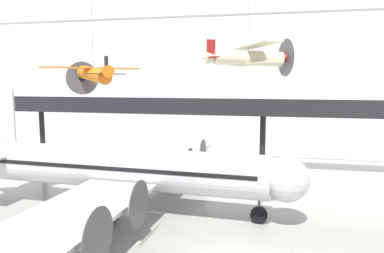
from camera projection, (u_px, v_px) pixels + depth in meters
The scene contains 6 objects.
hangar_back_wall at pixel (267, 72), 54.08m from camera, with size 140.00×3.00×24.15m.
mezzanine_walkway at pixel (263, 112), 44.03m from camera, with size 110.00×3.20×8.73m.
ceiling_truss_beam at pixel (265, 12), 40.56m from camera, with size 120.00×0.60×0.60m.
airliner_silver_main at pixel (122, 169), 31.10m from camera, with size 30.56×34.62×10.12m.
suspended_plane_orange_highwing at pixel (94, 74), 30.53m from camera, with size 6.91×6.94×8.28m.
suspended_plane_cream_biplane at pixel (249, 57), 29.44m from camera, with size 7.20×8.26×6.74m.
Camera 1 is at (1.63, -21.15, 10.87)m, focal length 35.00 mm.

